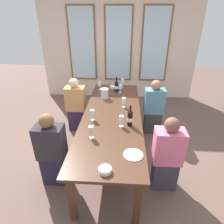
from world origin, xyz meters
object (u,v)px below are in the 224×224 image
Objects in this scene: white_plate_0 at (133,155)px; tasting_bowl_1 at (113,87)px; metal_pitcher at (105,93)px; seated_person_1 at (154,109)px; tasting_bowl_0 at (105,170)px; wine_glass_0 at (91,130)px; wine_glass_2 at (92,113)px; wine_glass_3 at (124,101)px; seated_person_3 at (167,156)px; dining_table at (112,118)px; wine_glass_4 at (121,119)px; wine_bottle_1 at (116,86)px; wine_bottle_0 at (130,118)px; seated_person_2 at (52,152)px; wine_glass_1 at (100,84)px; seated_person_0 at (76,106)px; wine_glass_5 at (120,87)px; wine_glass_6 at (123,81)px.

white_plate_0 is 1.97× the size of tasting_bowl_1.
seated_person_1 is (0.97, 0.03, -0.31)m from metal_pitcher.
wine_glass_0 is at bearing 111.91° from tasting_bowl_0.
wine_glass_2 is 1.00× the size of wine_glass_3.
tasting_bowl_0 is 0.97m from seated_person_3.
dining_table is at bearing 90.47° from tasting_bowl_0.
tasting_bowl_1 is 0.68× the size of wine_glass_0.
wine_glass_4 is at bearing -92.23° from wine_glass_3.
wine_bottle_0 is at bearing -79.21° from wine_bottle_1.
wine_bottle_0 is 1.06× the size of wine_bottle_1.
seated_person_2 is at bearing 167.05° from white_plate_0.
wine_glass_0 is 1.04m from wine_glass_3.
wine_glass_0 reaches higher than tasting_bowl_0.
seated_person_0 is at bearing -137.20° from wine_glass_1.
wine_glass_5 is at bearing -52.15° from tasting_bowl_1.
white_plate_0 is 2.02m from seated_person_0.
wine_bottle_1 is at bearing 102.08° from wine_glass_3.
wine_bottle_0 is 1.85× the size of wine_glass_0.
white_plate_0 is 0.21× the size of seated_person_0.
dining_table is at bearing 107.56° from white_plate_0.
seated_person_3 is at bearing -68.48° from wine_glass_5.
wine_glass_3 reaches higher than dining_table.
seated_person_1 is at bearing 90.00° from seated_person_3.
wine_glass_0 reaches higher than dining_table.
wine_glass_4 reaches higher than dining_table.
wine_bottle_0 reaches higher than wine_bottle_1.
wine_glass_6 is at bearing 74.23° from wine_glass_2.
wine_glass_3 is at bearing -74.58° from tasting_bowl_1.
tasting_bowl_1 is 0.28m from wine_glass_6.
wine_glass_1 is 0.16× the size of seated_person_2.
wine_glass_5 is (0.34, 1.65, 0.00)m from wine_glass_0.
wine_glass_3 is (0.47, 0.49, -0.00)m from wine_glass_2.
dining_table is at bearing 35.26° from wine_glass_2.
wine_bottle_1 is 0.27× the size of seated_person_0.
seated_person_2 is (-0.59, -1.39, -0.31)m from metal_pitcher.
seated_person_0 reaches higher than wine_bottle_1.
tasting_bowl_0 is 0.12× the size of seated_person_1.
seated_person_2 is at bearing -117.31° from wine_glass_5.
white_plate_0 is (0.31, -0.99, 0.07)m from dining_table.
tasting_bowl_0 is (0.20, -1.93, -0.07)m from metal_pitcher.
seated_person_2 is at bearing -110.14° from tasting_bowl_1.
wine_glass_3 is at bearing 99.19° from wine_bottle_0.
tasting_bowl_0 is at bearing -89.53° from dining_table.
seated_person_3 is at bearing -39.52° from wine_bottle_0.
wine_glass_4 is (0.15, 0.91, 0.10)m from tasting_bowl_0.
wine_glass_0 is at bearing -86.62° from wine_glass_1.
wine_glass_0 is (-0.16, -1.87, 0.09)m from tasting_bowl_1.
seated_person_3 reaches higher than wine_glass_2.
seated_person_2 is (-0.55, -0.07, -0.33)m from wine_glass_0.
seated_person_0 is (-0.94, 1.06, -0.34)m from wine_glass_4.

